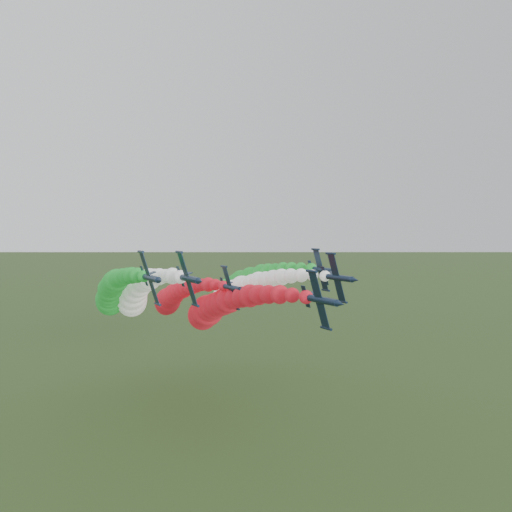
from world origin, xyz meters
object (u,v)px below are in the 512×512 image
object	(u,v)px
jet_inner_left	(135,294)
jet_inner_right	(238,293)
jet_lead	(215,308)
jet_trail	(173,298)
jet_outer_right	(238,285)
jet_outer_left	(112,293)

from	to	relation	value
jet_inner_left	jet_inner_right	size ratio (longest dim) A/B	1.00
jet_lead	jet_inner_right	size ratio (longest dim) A/B	1.00
jet_inner_left	jet_inner_right	xyz separation A→B (m)	(24.11, -5.21, -0.53)
jet_trail	jet_outer_right	bearing A→B (deg)	-17.48
jet_inner_left	jet_lead	bearing A→B (deg)	-47.78
jet_outer_left	jet_trail	xyz separation A→B (m)	(18.77, 10.58, -3.63)
jet_inner_left	jet_trail	xyz separation A→B (m)	(13.90, 13.08, -3.31)
jet_outer_left	jet_outer_right	size ratio (longest dim) A/B	1.00
jet_lead	jet_inner_left	distance (m)	20.19
jet_inner_left	jet_outer_left	xyz separation A→B (m)	(-4.87, 2.51, 0.32)
jet_inner_left	jet_outer_left	distance (m)	5.48
jet_inner_right	jet_outer_left	size ratio (longest dim) A/B	1.00
jet_lead	jet_trail	xyz separation A→B (m)	(0.42, 27.94, -1.04)
jet_lead	jet_trail	world-z (taller)	jet_lead
jet_inner_right	jet_trail	size ratio (longest dim) A/B	1.01
jet_outer_left	jet_trail	bearing A→B (deg)	29.40
jet_inner_left	jet_trail	size ratio (longest dim) A/B	1.01
jet_inner_left	jet_outer_right	xyz separation A→B (m)	(30.91, 7.73, -0.31)
jet_outer_right	jet_trail	size ratio (longest dim) A/B	1.01
jet_inner_left	jet_trail	distance (m)	19.38
jet_inner_right	jet_outer_left	xyz separation A→B (m)	(-28.98, 7.72, 0.86)
jet_outer_left	jet_inner_right	bearing A→B (deg)	-14.91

